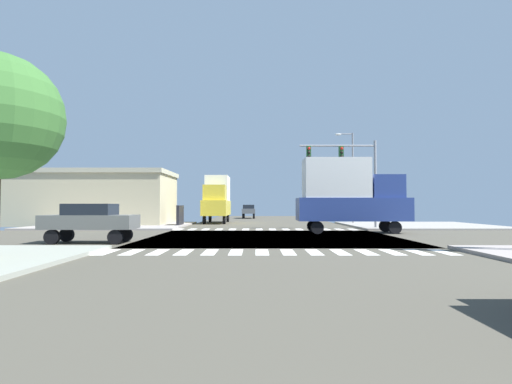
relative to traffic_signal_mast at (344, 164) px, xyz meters
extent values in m
cube|color=#464238|center=(-5.92, -7.74, -4.99)|extent=(14.00, 90.00, 0.05)
cube|color=#464238|center=(-5.92, -7.74, -4.99)|extent=(90.00, 12.00, 0.05)
cube|color=gray|center=(7.08, 4.26, -4.89)|extent=(12.00, 12.00, 0.14)
cube|color=gray|center=(-18.92, 4.26, -4.89)|extent=(12.00, 12.00, 0.14)
cube|color=white|center=(-12.67, -15.04, -4.96)|extent=(0.50, 2.00, 0.01)
cube|color=white|center=(-11.67, -15.04, -4.96)|extent=(0.50, 2.00, 0.01)
cube|color=white|center=(-10.67, -15.04, -4.96)|extent=(0.50, 2.00, 0.01)
cube|color=white|center=(-9.67, -15.04, -4.96)|extent=(0.50, 2.00, 0.01)
cube|color=white|center=(-8.67, -15.04, -4.96)|extent=(0.50, 2.00, 0.01)
cube|color=white|center=(-7.67, -15.04, -4.96)|extent=(0.50, 2.00, 0.01)
cube|color=white|center=(-6.67, -15.04, -4.96)|extent=(0.50, 2.00, 0.01)
cube|color=white|center=(-5.67, -15.04, -4.96)|extent=(0.50, 2.00, 0.01)
cube|color=white|center=(-4.67, -15.04, -4.96)|extent=(0.50, 2.00, 0.01)
cube|color=white|center=(-3.67, -15.04, -4.96)|extent=(0.50, 2.00, 0.01)
cube|color=white|center=(-2.67, -15.04, -4.96)|extent=(0.50, 2.00, 0.01)
cube|color=white|center=(-1.67, -15.04, -4.96)|extent=(0.50, 2.00, 0.01)
cube|color=white|center=(-0.67, -15.04, -4.96)|extent=(0.50, 2.00, 0.01)
cube|color=white|center=(0.33, -15.04, -4.96)|extent=(0.50, 2.00, 0.01)
cube|color=white|center=(-12.67, -0.44, -4.96)|extent=(0.50, 2.00, 0.01)
cube|color=white|center=(-11.67, -0.44, -4.96)|extent=(0.50, 2.00, 0.01)
cube|color=white|center=(-10.67, -0.44, -4.96)|extent=(0.50, 2.00, 0.01)
cube|color=white|center=(-9.67, -0.44, -4.96)|extent=(0.50, 2.00, 0.01)
cube|color=white|center=(-8.67, -0.44, -4.96)|extent=(0.50, 2.00, 0.01)
cube|color=white|center=(-7.67, -0.44, -4.96)|extent=(0.50, 2.00, 0.01)
cube|color=white|center=(-6.67, -0.44, -4.96)|extent=(0.50, 2.00, 0.01)
cube|color=white|center=(-5.67, -0.44, -4.96)|extent=(0.50, 2.00, 0.01)
cube|color=white|center=(-4.67, -0.44, -4.96)|extent=(0.50, 2.00, 0.01)
cube|color=white|center=(-3.67, -0.44, -4.96)|extent=(0.50, 2.00, 0.01)
cube|color=white|center=(-2.67, -0.44, -4.96)|extent=(0.50, 2.00, 0.01)
cube|color=white|center=(-1.67, -0.44, -4.96)|extent=(0.50, 2.00, 0.01)
cube|color=white|center=(-0.67, -0.44, -4.96)|extent=(0.50, 2.00, 0.01)
cube|color=white|center=(0.33, -0.44, -4.96)|extent=(0.50, 2.00, 0.01)
cylinder|color=gray|center=(2.21, 0.02, -1.58)|extent=(0.20, 0.20, 6.76)
cylinder|color=gray|center=(-0.68, 0.02, 1.40)|extent=(5.77, 0.14, 0.14)
cube|color=#1E5123|center=(-0.39, 0.02, 0.85)|extent=(0.32, 0.40, 1.00)
sphere|color=red|center=(-0.39, -0.22, 1.16)|extent=(0.22, 0.22, 0.22)
sphere|color=black|center=(-0.39, -0.22, 0.85)|extent=(0.22, 0.22, 0.22)
sphere|color=black|center=(-0.39, -0.22, 0.54)|extent=(0.22, 0.22, 0.22)
cube|color=#1E5123|center=(-2.87, 0.02, 0.85)|extent=(0.32, 0.40, 1.00)
sphere|color=red|center=(-2.87, -0.22, 1.16)|extent=(0.22, 0.22, 0.22)
sphere|color=black|center=(-2.87, -0.22, 0.85)|extent=(0.22, 0.22, 0.22)
sphere|color=black|center=(-2.87, -0.22, 0.54)|extent=(0.22, 0.22, 0.22)
cylinder|color=gray|center=(2.46, 8.11, -0.56)|extent=(0.16, 0.16, 8.81)
cylinder|color=gray|center=(1.76, 8.11, 3.75)|extent=(1.40, 0.10, 0.10)
ellipsoid|color=silver|center=(1.06, 8.11, 3.70)|extent=(0.60, 0.32, 0.20)
cube|color=tan|center=(-21.96, 6.44, -2.69)|extent=(14.13, 7.16, 4.54)
cube|color=#ABA78C|center=(-21.96, 6.44, -0.22)|extent=(14.43, 7.46, 0.40)
cube|color=black|center=(-13.40, 3.86, -4.06)|extent=(0.24, 2.20, 1.80)
cylinder|color=black|center=(-16.32, -11.96, -4.62)|extent=(0.68, 0.26, 0.68)
cylinder|color=black|center=(-16.32, -10.52, -4.62)|extent=(0.68, 0.26, 0.68)
cylinder|color=black|center=(-13.39, -11.96, -4.62)|extent=(0.68, 0.26, 0.68)
cylinder|color=black|center=(-13.39, -10.52, -4.62)|extent=(0.68, 0.26, 0.68)
cube|color=#5F605D|center=(-14.85, -11.24, -3.95)|extent=(4.30, 1.80, 0.66)
cube|color=black|center=(-14.85, -11.24, -3.35)|extent=(2.24, 1.55, 0.54)
cylinder|color=black|center=(-7.20, 23.91, -4.62)|extent=(0.26, 0.68, 0.68)
cylinder|color=black|center=(-8.64, 23.91, -4.62)|extent=(0.26, 0.68, 0.68)
cylinder|color=black|center=(-7.20, 26.84, -4.62)|extent=(0.26, 0.68, 0.68)
cylinder|color=black|center=(-8.64, 26.84, -4.62)|extent=(0.26, 0.68, 0.68)
cube|color=#52575F|center=(-7.92, 25.38, -3.95)|extent=(1.80, 4.30, 0.66)
cube|color=black|center=(-7.92, 25.38, -3.35)|extent=(1.55, 2.24, 0.54)
cylinder|color=black|center=(-9.96, 8.13, -4.56)|extent=(0.26, 0.80, 0.80)
cylinder|color=black|center=(-11.88, 8.13, -4.56)|extent=(0.26, 0.80, 0.80)
cylinder|color=black|center=(-9.96, 13.03, -4.56)|extent=(0.26, 0.80, 0.80)
cylinder|color=black|center=(-11.88, 13.03, -4.56)|extent=(0.26, 0.80, 0.80)
cube|color=gold|center=(-10.92, 10.58, -3.42)|extent=(2.40, 7.20, 1.49)
cube|color=white|center=(-10.92, 11.66, -1.40)|extent=(2.30, 4.18, 2.56)
cube|color=gold|center=(-10.92, 8.42, -1.94)|extent=(2.11, 2.02, 1.49)
cylinder|color=black|center=(1.86, -3.28, -4.56)|extent=(0.80, 0.26, 0.80)
cylinder|color=black|center=(1.86, -5.20, -4.56)|extent=(0.80, 0.26, 0.80)
cylinder|color=black|center=(-3.03, -3.28, -4.56)|extent=(0.80, 0.26, 0.80)
cylinder|color=black|center=(-3.03, -5.20, -4.56)|extent=(0.80, 0.26, 0.80)
cube|color=navy|center=(-0.59, -4.24, -3.42)|extent=(7.20, 2.40, 1.49)
cube|color=white|center=(-1.67, -4.24, -1.40)|extent=(4.18, 2.30, 2.56)
cube|color=navy|center=(1.57, -4.24, -1.94)|extent=(2.02, 2.11, 1.49)
camera|label=1|loc=(-6.90, -30.52, -3.16)|focal=28.19mm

